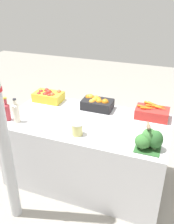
% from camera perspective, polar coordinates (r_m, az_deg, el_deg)
% --- Properties ---
extents(ground_plane, '(10.00, 10.00, 0.00)m').
position_cam_1_polar(ground_plane, '(3.11, 0.00, -14.58)').
color(ground_plane, gray).
extents(market_table, '(1.73, 0.92, 0.78)m').
position_cam_1_polar(market_table, '(2.87, 0.00, -8.75)').
color(market_table, silver).
rests_on(market_table, ground_plane).
extents(apple_crate, '(0.35, 0.22, 0.14)m').
position_cam_1_polar(apple_crate, '(3.12, -8.85, 3.66)').
color(apple_crate, gold).
rests_on(apple_crate, market_table).
extents(orange_crate, '(0.35, 0.22, 0.15)m').
position_cam_1_polar(orange_crate, '(2.89, 2.26, 2.04)').
color(orange_crate, black).
rests_on(orange_crate, market_table).
extents(carrot_crate, '(0.35, 0.23, 0.15)m').
position_cam_1_polar(carrot_crate, '(2.78, 14.66, -0.10)').
color(carrot_crate, red).
rests_on(carrot_crate, market_table).
extents(broccoli_pile, '(0.24, 0.19, 0.19)m').
position_cam_1_polar(broccoli_pile, '(2.24, 14.22, -6.18)').
color(broccoli_pile, '#2D602D').
rests_on(broccoli_pile, market_table).
extents(juice_bottle_ruby, '(0.07, 0.07, 0.26)m').
position_cam_1_polar(juice_bottle_ruby, '(2.75, -17.84, 0.23)').
color(juice_bottle_ruby, '#B2333D').
rests_on(juice_bottle_ruby, market_table).
extents(juice_bottle_cloudy, '(0.07, 0.07, 0.27)m').
position_cam_1_polar(juice_bottle_cloudy, '(2.68, -15.88, -0.05)').
color(juice_bottle_cloudy, beige).
rests_on(juice_bottle_cloudy, market_table).
extents(pickle_jar, '(0.11, 0.11, 0.12)m').
position_cam_1_polar(pickle_jar, '(2.39, -2.24, -3.86)').
color(pickle_jar, '#D1CC75').
rests_on(pickle_jar, market_table).
extents(sparrow_bird, '(0.05, 0.14, 0.05)m').
position_cam_1_polar(sparrow_bird, '(2.18, 13.88, -3.31)').
color(sparrow_bird, '#4C3D2D').
rests_on(sparrow_bird, broccoli_pile).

